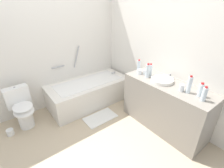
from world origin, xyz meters
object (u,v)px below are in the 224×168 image
water_bottle_4 (204,94)px  water_bottle_5 (139,66)px  water_bottle_2 (189,85)px  toilet_paper_roll (10,132)px  water_bottle_0 (150,70)px  drinking_glass_1 (144,72)px  toilet (22,108)px  drinking_glass_2 (139,72)px  water_bottle_3 (148,71)px  bathtub (89,91)px  sink_basin (162,80)px  bath_mat (100,117)px  water_bottle_1 (201,90)px  drinking_glass_0 (182,88)px  sink_faucet (170,76)px

water_bottle_4 → water_bottle_5: bearing=88.2°
water_bottle_2 → toilet_paper_roll: (-2.16, 1.72, -0.90)m
water_bottle_0 → drinking_glass_1: bearing=101.1°
toilet → water_bottle_2: bearing=42.1°
drinking_glass_2 → toilet: bearing=153.0°
toilet → water_bottle_0: water_bottle_0 is taller
water_bottle_0 → water_bottle_2: 0.71m
water_bottle_3 → toilet_paper_roll: bearing=154.3°
bathtub → sink_basin: (0.61, -1.33, 0.59)m
toilet → water_bottle_5: size_ratio=3.01×
drinking_glass_1 → drinking_glass_2: drinking_glass_2 is taller
toilet_paper_roll → bath_mat: bearing=-21.0°
sink_basin → water_bottle_3: size_ratio=1.44×
water_bottle_1 → water_bottle_0: bearing=90.4°
water_bottle_1 → drinking_glass_0: water_bottle_1 is taller
drinking_glass_1 → drinking_glass_0: bearing=-93.2°
water_bottle_1 → water_bottle_3: 0.86m
water_bottle_0 → toilet: bearing=150.1°
toilet → water_bottle_1: bearing=40.4°
sink_basin → water_bottle_1: water_bottle_1 is taller
sink_faucet → drinking_glass_1: (-0.21, 0.37, 0.00)m
bathtub → bath_mat: size_ratio=2.79×
water_bottle_0 → drinking_glass_2: bearing=116.7°
water_bottle_0 → water_bottle_1: 0.86m
drinking_glass_1 → toilet_paper_roll: bearing=157.5°
bathtub → drinking_glass_1: size_ratio=22.22×
sink_basin → drinking_glass_2: bearing=98.6°
water_bottle_0 → bath_mat: bearing=149.1°
water_bottle_4 → water_bottle_0: bearing=85.8°
water_bottle_0 → bathtub: bearing=120.7°
sink_basin → drinking_glass_2: drinking_glass_2 is taller
toilet → sink_basin: size_ratio=2.02×
bathtub → water_bottle_5: 1.22m
bathtub → water_bottle_2: size_ratio=6.48×
water_bottle_4 → drinking_glass_2: 1.11m
water_bottle_5 → drinking_glass_1: water_bottle_5 is taller
sink_basin → water_bottle_3: water_bottle_3 is taller
toilet → water_bottle_0: size_ratio=3.20×
drinking_glass_2 → sink_basin: bearing=-81.4°
drinking_glass_0 → bath_mat: size_ratio=0.17×
toilet_paper_roll → water_bottle_3: bearing=-25.7°
sink_basin → sink_faucet: bearing=0.0°
water_bottle_1 → drinking_glass_2: (-0.09, 1.03, -0.05)m
toilet → bath_mat: (1.16, -0.65, -0.35)m
bathtub → water_bottle_3: bearing=-62.8°
sink_basin → drinking_glass_0: size_ratio=3.44×
toilet → bath_mat: bearing=56.8°
water_bottle_3 → drinking_glass_0: size_ratio=2.38×
bath_mat → water_bottle_3: bearing=-34.3°
sink_basin → bath_mat: 1.34m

